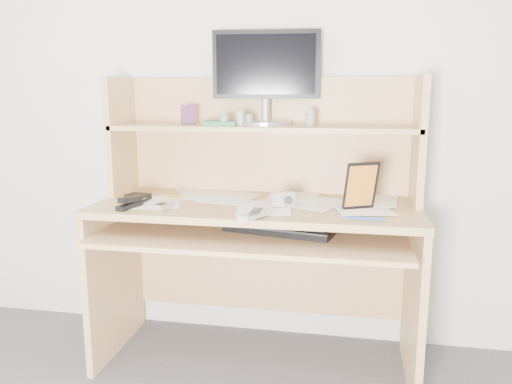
% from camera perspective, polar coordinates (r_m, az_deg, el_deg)
% --- Properties ---
extents(back_wall, '(3.60, 0.04, 2.50)m').
position_cam_1_polar(back_wall, '(2.45, 1.43, 11.78)').
color(back_wall, silver).
rests_on(back_wall, floor).
extents(desk, '(1.40, 0.70, 1.30)m').
position_cam_1_polar(desk, '(2.27, 0.39, -2.28)').
color(desk, tan).
rests_on(desk, floor).
extents(paper_clutter, '(1.32, 0.54, 0.01)m').
position_cam_1_polar(paper_clutter, '(2.18, 0.01, -1.26)').
color(paper_clutter, white).
rests_on(paper_clutter, desk).
extents(keyboard, '(0.48, 0.26, 0.03)m').
position_cam_1_polar(keyboard, '(2.10, 2.67, -4.20)').
color(keyboard, black).
rests_on(keyboard, desk).
extents(tv_remote, '(0.11, 0.18, 0.02)m').
position_cam_1_polar(tv_remote, '(1.92, -0.04, -2.58)').
color(tv_remote, '#9F9E99').
rests_on(tv_remote, paper_clutter).
extents(flip_phone, '(0.07, 0.11, 0.02)m').
position_cam_1_polar(flip_phone, '(2.10, -10.62, -1.49)').
color(flip_phone, '#B9B9BB').
rests_on(flip_phone, paper_clutter).
extents(stapler, '(0.07, 0.14, 0.04)m').
position_cam_1_polar(stapler, '(2.15, -14.28, -1.11)').
color(stapler, black).
rests_on(stapler, paper_clutter).
extents(wallet, '(0.10, 0.09, 0.02)m').
position_cam_1_polar(wallet, '(2.30, -13.33, -0.53)').
color(wallet, black).
rests_on(wallet, paper_clutter).
extents(sticky_note_pad, '(0.09, 0.09, 0.01)m').
position_cam_1_polar(sticky_note_pad, '(2.33, -9.28, -0.58)').
color(sticky_note_pad, yellow).
rests_on(sticky_note_pad, desk).
extents(digital_camera, '(0.10, 0.07, 0.06)m').
position_cam_1_polar(digital_camera, '(2.10, 3.08, -0.83)').
color(digital_camera, silver).
rests_on(digital_camera, paper_clutter).
extents(game_case, '(0.13, 0.08, 0.20)m').
position_cam_1_polar(game_case, '(2.07, 11.91, 0.72)').
color(game_case, black).
rests_on(game_case, paper_clutter).
extents(blue_pen, '(0.15, 0.01, 0.01)m').
position_cam_1_polar(blue_pen, '(1.92, 12.19, -2.97)').
color(blue_pen, blue).
rests_on(blue_pen, paper_clutter).
extents(card_box, '(0.07, 0.05, 0.09)m').
position_cam_1_polar(card_box, '(2.38, -7.74, 8.75)').
color(card_box, '#A41B15').
rests_on(card_box, desk).
extents(shelf_book, '(0.19, 0.22, 0.02)m').
position_cam_1_polar(shelf_book, '(2.31, -4.24, 7.86)').
color(shelf_book, '#358448').
rests_on(shelf_book, desk).
extents(chip_stack_a, '(0.05, 0.05, 0.05)m').
position_cam_1_polar(chip_stack_a, '(2.27, -3.65, 8.21)').
color(chip_stack_a, black).
rests_on(chip_stack_a, desk).
extents(chip_stack_b, '(0.04, 0.04, 0.06)m').
position_cam_1_polar(chip_stack_b, '(2.26, -1.79, 8.39)').
color(chip_stack_b, silver).
rests_on(chip_stack_b, desk).
extents(chip_stack_c, '(0.04, 0.04, 0.05)m').
position_cam_1_polar(chip_stack_c, '(2.30, -0.86, 8.26)').
color(chip_stack_c, black).
rests_on(chip_stack_c, desk).
extents(chip_stack_d, '(0.06, 0.06, 0.08)m').
position_cam_1_polar(chip_stack_d, '(2.25, 6.24, 8.45)').
color(chip_stack_d, white).
rests_on(chip_stack_d, desk).
extents(monitor, '(0.50, 0.25, 0.43)m').
position_cam_1_polar(monitor, '(2.36, 1.13, 13.26)').
color(monitor, '#AFAFB4').
rests_on(monitor, desk).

